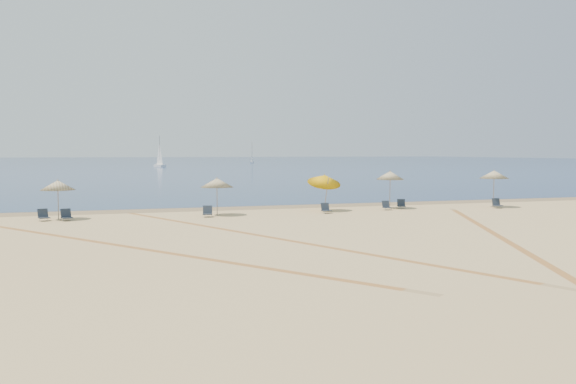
{
  "coord_description": "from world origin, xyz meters",
  "views": [
    {
      "loc": [
        -11.13,
        -15.83,
        3.83
      ],
      "look_at": [
        0.0,
        20.0,
        1.3
      ],
      "focal_mm": 37.32,
      "sensor_mm": 36.0,
      "label": 1
    }
  ],
  "objects_px": {
    "chair_5": "(326,209)",
    "umbrella_4": "(390,175)",
    "umbrella_1": "(58,185)",
    "chair_3": "(66,215)",
    "chair_8": "(497,204)",
    "sailboat_2": "(252,156)",
    "umbrella_3": "(324,179)",
    "umbrella_2": "(217,183)",
    "umbrella_5": "(494,175)",
    "chair_2": "(43,216)",
    "sailboat_0": "(160,157)",
    "chair_4": "(208,212)",
    "chair_6": "(386,206)",
    "chair_7": "(401,204)"
  },
  "relations": [
    {
      "from": "chair_5",
      "to": "umbrella_4",
      "type": "bearing_deg",
      "value": 15.89
    },
    {
      "from": "umbrella_1",
      "to": "umbrella_4",
      "type": "bearing_deg",
      "value": 1.27
    },
    {
      "from": "chair_3",
      "to": "chair_5",
      "type": "xyz_separation_m",
      "value": [
        15.24,
        -0.45,
        -0.01
      ]
    },
    {
      "from": "chair_8",
      "to": "sailboat_2",
      "type": "relative_size",
      "value": 0.09
    },
    {
      "from": "umbrella_3",
      "to": "umbrella_4",
      "type": "relative_size",
      "value": 1.05
    },
    {
      "from": "chair_3",
      "to": "umbrella_2",
      "type": "bearing_deg",
      "value": -14.81
    },
    {
      "from": "umbrella_3",
      "to": "umbrella_5",
      "type": "relative_size",
      "value": 1.04
    },
    {
      "from": "umbrella_3",
      "to": "chair_3",
      "type": "height_order",
      "value": "umbrella_3"
    },
    {
      "from": "umbrella_4",
      "to": "chair_3",
      "type": "height_order",
      "value": "umbrella_4"
    },
    {
      "from": "chair_2",
      "to": "sailboat_0",
      "type": "height_order",
      "value": "sailboat_0"
    },
    {
      "from": "umbrella_5",
      "to": "chair_5",
      "type": "height_order",
      "value": "umbrella_5"
    },
    {
      "from": "chair_4",
      "to": "chair_5",
      "type": "bearing_deg",
      "value": 11.21
    },
    {
      "from": "umbrella_2",
      "to": "chair_2",
      "type": "distance_m",
      "value": 9.9
    },
    {
      "from": "chair_3",
      "to": "umbrella_4",
      "type": "bearing_deg",
      "value": -13.98
    },
    {
      "from": "chair_4",
      "to": "chair_6",
      "type": "relative_size",
      "value": 1.22
    },
    {
      "from": "umbrella_5",
      "to": "chair_7",
      "type": "height_order",
      "value": "umbrella_5"
    },
    {
      "from": "umbrella_5",
      "to": "sailboat_0",
      "type": "bearing_deg",
      "value": 95.55
    },
    {
      "from": "umbrella_5",
      "to": "chair_2",
      "type": "distance_m",
      "value": 29.08
    },
    {
      "from": "umbrella_4",
      "to": "umbrella_1",
      "type": "bearing_deg",
      "value": -178.73
    },
    {
      "from": "chair_8",
      "to": "chair_5",
      "type": "bearing_deg",
      "value": -173.93
    },
    {
      "from": "chair_2",
      "to": "sailboat_2",
      "type": "xyz_separation_m",
      "value": [
        53.55,
        169.51,
        1.97
      ]
    },
    {
      "from": "umbrella_4",
      "to": "chair_4",
      "type": "distance_m",
      "value": 12.93
    },
    {
      "from": "umbrella_2",
      "to": "umbrella_5",
      "type": "relative_size",
      "value": 0.89
    },
    {
      "from": "umbrella_3",
      "to": "chair_2",
      "type": "height_order",
      "value": "umbrella_3"
    },
    {
      "from": "umbrella_3",
      "to": "chair_4",
      "type": "bearing_deg",
      "value": -171.18
    },
    {
      "from": "umbrella_1",
      "to": "chair_6",
      "type": "height_order",
      "value": "umbrella_1"
    },
    {
      "from": "chair_2",
      "to": "chair_4",
      "type": "distance_m",
      "value": 9.06
    },
    {
      "from": "umbrella_1",
      "to": "umbrella_5",
      "type": "height_order",
      "value": "umbrella_5"
    },
    {
      "from": "umbrella_3",
      "to": "chair_5",
      "type": "xyz_separation_m",
      "value": [
        -0.37,
        -1.26,
        -1.79
      ]
    },
    {
      "from": "chair_5",
      "to": "sailboat_2",
      "type": "xyz_separation_m",
      "value": [
        37.09,
        170.28,
        1.98
      ]
    },
    {
      "from": "umbrella_3",
      "to": "chair_5",
      "type": "bearing_deg",
      "value": -106.46
    },
    {
      "from": "umbrella_3",
      "to": "umbrella_5",
      "type": "distance_m",
      "value": 12.22
    },
    {
      "from": "umbrella_1",
      "to": "umbrella_2",
      "type": "distance_m",
      "value": 9.01
    },
    {
      "from": "umbrella_5",
      "to": "sailboat_2",
      "type": "height_order",
      "value": "sailboat_2"
    },
    {
      "from": "sailboat_0",
      "to": "chair_6",
      "type": "bearing_deg",
      "value": -103.58
    },
    {
      "from": "umbrella_3",
      "to": "sailboat_2",
      "type": "relative_size",
      "value": 0.36
    },
    {
      "from": "umbrella_4",
      "to": "chair_5",
      "type": "bearing_deg",
      "value": -162.41
    },
    {
      "from": "umbrella_1",
      "to": "chair_6",
      "type": "distance_m",
      "value": 20.36
    },
    {
      "from": "sailboat_0",
      "to": "chair_3",
      "type": "bearing_deg",
      "value": -112.92
    },
    {
      "from": "chair_2",
      "to": "umbrella_5",
      "type": "bearing_deg",
      "value": -20.1
    },
    {
      "from": "chair_2",
      "to": "chair_8",
      "type": "distance_m",
      "value": 28.84
    },
    {
      "from": "chair_7",
      "to": "chair_2",
      "type": "bearing_deg",
      "value": -155.07
    },
    {
      "from": "umbrella_2",
      "to": "chair_6",
      "type": "height_order",
      "value": "umbrella_2"
    },
    {
      "from": "chair_8",
      "to": "chair_7",
      "type": "bearing_deg",
      "value": 172.8
    },
    {
      "from": "umbrella_4",
      "to": "chair_7",
      "type": "relative_size",
      "value": 3.36
    },
    {
      "from": "umbrella_4",
      "to": "chair_7",
      "type": "bearing_deg",
      "value": -21.08
    },
    {
      "from": "chair_7",
      "to": "chair_8",
      "type": "relative_size",
      "value": 1.09
    },
    {
      "from": "chair_7",
      "to": "sailboat_2",
      "type": "xyz_separation_m",
      "value": [
        31.12,
        168.9,
        1.98
      ]
    },
    {
      "from": "umbrella_5",
      "to": "chair_8",
      "type": "xyz_separation_m",
      "value": [
        -0.2,
        -0.66,
        -1.97
      ]
    },
    {
      "from": "umbrella_1",
      "to": "umbrella_2",
      "type": "height_order",
      "value": "umbrella_2"
    }
  ]
}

